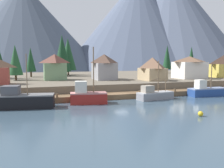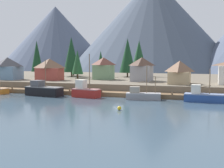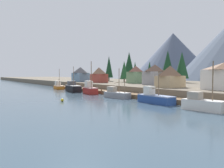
# 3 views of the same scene
# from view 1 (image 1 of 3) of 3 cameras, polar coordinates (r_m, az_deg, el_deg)

# --- Properties ---
(ground_plane) EXTENTS (400.00, 400.00, 1.00)m
(ground_plane) POSITION_cam_1_polar(r_m,az_deg,el_deg) (64.16, -4.27, -1.40)
(ground_plane) COLOR #384C5B
(dock) EXTENTS (80.00, 4.00, 1.60)m
(dock) POSITION_cam_1_polar(r_m,az_deg,el_deg) (47.01, 1.40, -2.79)
(dock) COLOR brown
(dock) RESTS_ON ground_plane
(shoreline_bank) EXTENTS (400.00, 56.00, 2.50)m
(shoreline_bank) POSITION_cam_1_polar(r_m,az_deg,el_deg) (75.58, -6.63, 0.99)
(shoreline_bank) COLOR #665B4C
(shoreline_bank) RESTS_ON ground_plane
(mountain_central_peak) EXTENTS (118.22, 118.22, 64.59)m
(mountain_central_peak) POSITION_cam_1_polar(r_m,az_deg,el_deg) (192.49, -20.57, 12.82)
(mountain_central_peak) COLOR #475160
(mountain_central_peak) RESTS_ON ground_plane
(mountain_east_peak) EXTENTS (122.74, 122.74, 74.75)m
(mountain_east_peak) POSITION_cam_1_polar(r_m,az_deg,el_deg) (202.27, 6.23, 14.24)
(mountain_east_peak) COLOR #4C566B
(mountain_east_peak) RESTS_ON ground_plane
(mountain_far_ridge) EXTENTS (124.89, 124.89, 81.38)m
(mountain_far_ridge) POSITION_cam_1_polar(r_m,az_deg,el_deg) (210.81, 13.74, 14.67)
(mountain_far_ridge) COLOR slate
(mountain_far_ridge) RESTS_ON ground_plane
(fishing_boat_black) EXTENTS (9.49, 4.56, 8.48)m
(fishing_boat_black) POSITION_cam_1_polar(r_m,az_deg,el_deg) (39.61, -20.71, -3.60)
(fishing_boat_black) COLOR black
(fishing_boat_black) RESTS_ON ground_plane
(fishing_boat_red) EXTENTS (6.58, 3.61, 9.74)m
(fishing_boat_red) POSITION_cam_1_polar(r_m,az_deg,el_deg) (41.13, -6.02, -2.80)
(fishing_boat_red) COLOR maroon
(fishing_boat_red) RESTS_ON ground_plane
(fishing_boat_grey) EXTENTS (7.54, 3.49, 7.38)m
(fishing_boat_grey) POSITION_cam_1_polar(r_m,az_deg,el_deg) (45.93, 10.12, -2.51)
(fishing_boat_grey) COLOR gray
(fishing_boat_grey) RESTS_ON ground_plane
(fishing_boat_blue) EXTENTS (8.34, 2.92, 6.67)m
(fishing_boat_blue) POSITION_cam_1_polar(r_m,az_deg,el_deg) (53.48, 21.85, -1.53)
(fishing_boat_blue) COLOR navy
(fishing_boat_blue) RESTS_ON ground_plane
(house_grey) EXTENTS (5.38, 6.89, 6.51)m
(house_grey) POSITION_cam_1_polar(r_m,az_deg,el_deg) (61.06, -1.88, 4.20)
(house_grey) COLOR gray
(house_grey) RESTS_ON shoreline_bank
(house_white) EXTENTS (7.97, 6.68, 6.03)m
(house_white) POSITION_cam_1_polar(r_m,az_deg,el_deg) (68.82, 18.13, 3.88)
(house_white) COLOR silver
(house_white) RESTS_ON shoreline_bank
(house_green) EXTENTS (5.62, 4.91, 6.48)m
(house_green) POSITION_cam_1_polar(r_m,az_deg,el_deg) (61.47, -13.58, 4.04)
(house_green) COLOR #6B8E66
(house_green) RESTS_ON shoreline_bank
(house_yellow) EXTENTS (7.61, 4.38, 6.46)m
(house_yellow) POSITION_cam_1_polar(r_m,az_deg,el_deg) (76.91, 25.24, 3.97)
(house_yellow) COLOR gold
(house_yellow) RESTS_ON shoreline_bank
(house_tan) EXTENTS (5.26, 6.84, 5.68)m
(house_tan) POSITION_cam_1_polar(r_m,az_deg,el_deg) (59.83, 9.66, 3.69)
(house_tan) COLOR tan
(house_tan) RESTS_ON shoreline_bank
(conifer_near_left) EXTENTS (5.41, 5.41, 12.79)m
(conifer_near_left) POSITION_cam_1_polar(r_m,az_deg,el_deg) (75.47, -11.92, 7.26)
(conifer_near_left) COLOR #4C3823
(conifer_near_left) RESTS_ON shoreline_bank
(conifer_near_right) EXTENTS (3.40, 3.40, 9.98)m
(conifer_near_right) POSITION_cam_1_polar(r_m,az_deg,el_deg) (93.13, 18.52, 5.84)
(conifer_near_right) COLOR #4C3823
(conifer_near_right) RESTS_ON shoreline_bank
(conifer_mid_right) EXTENTS (3.54, 3.54, 8.77)m
(conifer_mid_right) POSITION_cam_1_polar(r_m,az_deg,el_deg) (63.33, -22.25, 5.37)
(conifer_mid_right) COLOR #4C3823
(conifer_mid_right) RESTS_ON shoreline_bank
(conifer_back_left) EXTENTS (3.50, 3.50, 10.77)m
(conifer_back_left) POSITION_cam_1_polar(r_m,az_deg,el_deg) (94.15, 13.11, 6.32)
(conifer_back_left) COLOR #4C3823
(conifer_back_left) RESTS_ON shoreline_bank
(conifer_centre) EXTENTS (5.49, 5.49, 12.33)m
(conifer_centre) POSITION_cam_1_polar(r_m,az_deg,el_deg) (81.21, -10.55, 7.08)
(conifer_centre) COLOR #4C3823
(conifer_centre) RESTS_ON shoreline_bank
(conifer_far_left) EXTENTS (3.00, 3.00, 8.74)m
(conifer_far_left) POSITION_cam_1_polar(r_m,az_deg,el_deg) (74.31, -18.98, 5.59)
(conifer_far_left) COLOR #4C3823
(conifer_far_left) RESTS_ON shoreline_bank
(channel_buoy) EXTENTS (0.70, 0.70, 0.70)m
(channel_buoy) POSITION_cam_1_polar(r_m,az_deg,el_deg) (34.06, 20.53, -6.71)
(channel_buoy) COLOR gold
(channel_buoy) RESTS_ON ground_plane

